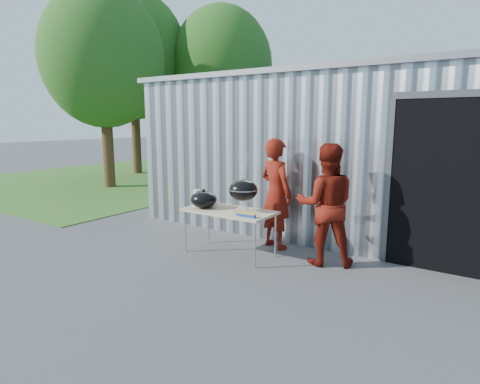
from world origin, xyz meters
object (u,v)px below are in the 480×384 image
Objects in this scene: kettle_grill at (243,186)px; person_bystander at (326,205)px; person_cook at (276,194)px; folding_table at (229,212)px.

person_bystander is at bearing 18.47° from kettle_grill.
person_cook reaches higher than person_bystander.
person_cook reaches higher than folding_table.
person_cook is 1.02× the size of person_bystander.
folding_table is 0.52m from kettle_grill.
person_bystander is at bearing 17.65° from folding_table.
person_cook reaches higher than kettle_grill.
folding_table is at bearing 80.69° from person_cook.
folding_table is 0.92m from person_cook.
kettle_grill is 1.32m from person_bystander.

